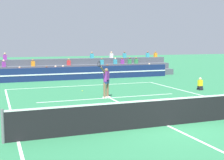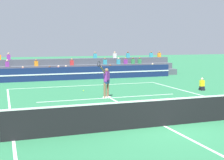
# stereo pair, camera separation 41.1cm
# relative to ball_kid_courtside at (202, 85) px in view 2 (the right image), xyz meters

# --- Properties ---
(ground_plane) EXTENTS (120.00, 120.00, 0.00)m
(ground_plane) POSITION_rel_ball_kid_courtside_xyz_m (-6.73, -7.12, -0.33)
(ground_plane) COLOR #2D7A4C
(court_lines) EXTENTS (11.10, 23.90, 0.01)m
(court_lines) POSITION_rel_ball_kid_courtside_xyz_m (-6.73, -7.12, -0.33)
(court_lines) COLOR white
(court_lines) RESTS_ON ground
(tennis_net) EXTENTS (12.00, 0.10, 1.10)m
(tennis_net) POSITION_rel_ball_kid_courtside_xyz_m (-6.73, -7.12, 0.21)
(tennis_net) COLOR slate
(tennis_net) RESTS_ON ground
(sponsor_banner_wall) EXTENTS (18.00, 0.26, 1.10)m
(sponsor_banner_wall) POSITION_rel_ball_kid_courtside_xyz_m (-6.73, 8.59, 0.22)
(sponsor_banner_wall) COLOR navy
(sponsor_banner_wall) RESTS_ON ground
(bleacher_stand) EXTENTS (20.99, 2.85, 2.28)m
(bleacher_stand) POSITION_rel_ball_kid_courtside_xyz_m (-6.73, 11.13, 0.32)
(bleacher_stand) COLOR #4C515B
(bleacher_stand) RESTS_ON ground
(ball_kid_courtside) EXTENTS (0.30, 0.36, 0.84)m
(ball_kid_courtside) POSITION_rel_ball_kid_courtside_xyz_m (0.00, 0.00, 0.00)
(ball_kid_courtside) COLOR black
(ball_kid_courtside) RESTS_ON ground
(tennis_player) EXTENTS (1.06, 1.00, 2.23)m
(tennis_player) POSITION_rel_ball_kid_courtside_xyz_m (-6.93, -0.64, 0.65)
(tennis_player) COLOR brown
(tennis_player) RESTS_ON ground
(tennis_ball) EXTENTS (0.07, 0.07, 0.07)m
(tennis_ball) POSITION_rel_ball_kid_courtside_xyz_m (-7.55, 2.23, -0.30)
(tennis_ball) COLOR #C6DB33
(tennis_ball) RESTS_ON ground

